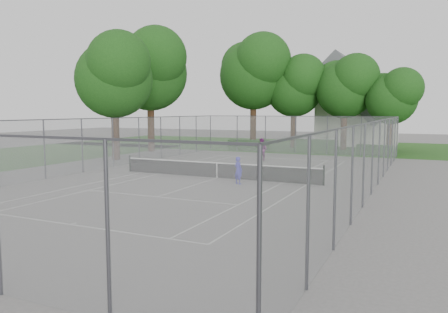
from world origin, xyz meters
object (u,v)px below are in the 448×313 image
at_px(house, 358,108).
at_px(woman_player, 262,149).
at_px(girl_player, 238,170).
at_px(tennis_net, 217,170).

bearing_deg(house, woman_player, -102.89).
bearing_deg(girl_player, tennis_net, -11.17).
bearing_deg(tennis_net, house, 82.58).
xyz_separation_m(tennis_net, house, (3.87, 29.70, 3.83)).
relative_size(tennis_net, woman_player, 7.13).
xyz_separation_m(tennis_net, woman_player, (-0.69, 9.77, 0.39)).
distance_m(house, girl_player, 31.40).
xyz_separation_m(house, woman_player, (-4.56, -19.93, -3.44)).
bearing_deg(tennis_net, girl_player, -35.66).
xyz_separation_m(house, girl_player, (-1.87, -31.13, -3.58)).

